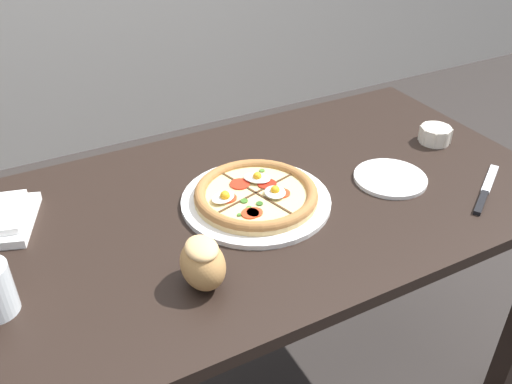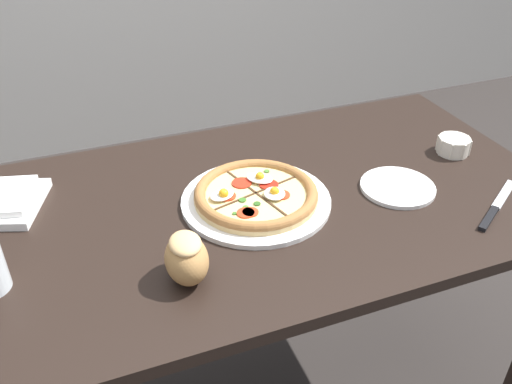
{
  "view_description": "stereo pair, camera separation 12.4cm",
  "coord_description": "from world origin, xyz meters",
  "px_view_note": "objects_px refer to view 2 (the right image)",
  "views": [
    {
      "loc": [
        -0.44,
        -0.93,
        1.47
      ],
      "look_at": [
        0.05,
        -0.01,
        0.78
      ],
      "focal_mm": 38.0,
      "sensor_mm": 36.0,
      "label": 1
    },
    {
      "loc": [
        -0.32,
        -0.98,
        1.47
      ],
      "look_at": [
        0.05,
        -0.01,
        0.78
      ],
      "focal_mm": 38.0,
      "sensor_mm": 36.0,
      "label": 2
    }
  ],
  "objects_px": {
    "ramekin_bowl": "(454,145)",
    "knife_main": "(497,205)",
    "pizza": "(256,196)",
    "side_saucer": "(398,187)",
    "dining_table": "(235,238)",
    "bread_piece_near": "(186,257)"
  },
  "relations": [
    {
      "from": "dining_table",
      "to": "ramekin_bowl",
      "type": "relative_size",
      "value": 17.52
    },
    {
      "from": "ramekin_bowl",
      "to": "knife_main",
      "type": "xyz_separation_m",
      "value": [
        -0.06,
        -0.24,
        -0.02
      ]
    },
    {
      "from": "knife_main",
      "to": "side_saucer",
      "type": "height_order",
      "value": "same"
    },
    {
      "from": "ramekin_bowl",
      "to": "knife_main",
      "type": "distance_m",
      "value": 0.25
    },
    {
      "from": "ramekin_bowl",
      "to": "knife_main",
      "type": "height_order",
      "value": "ramekin_bowl"
    },
    {
      "from": "pizza",
      "to": "side_saucer",
      "type": "distance_m",
      "value": 0.35
    },
    {
      "from": "dining_table",
      "to": "side_saucer",
      "type": "xyz_separation_m",
      "value": [
        0.39,
        -0.08,
        0.1
      ]
    },
    {
      "from": "pizza",
      "to": "bread_piece_near",
      "type": "relative_size",
      "value": 3.07
    },
    {
      "from": "pizza",
      "to": "side_saucer",
      "type": "height_order",
      "value": "pizza"
    },
    {
      "from": "dining_table",
      "to": "pizza",
      "type": "distance_m",
      "value": 0.13
    },
    {
      "from": "bread_piece_near",
      "to": "side_saucer",
      "type": "height_order",
      "value": "bread_piece_near"
    },
    {
      "from": "dining_table",
      "to": "knife_main",
      "type": "relative_size",
      "value": 7.39
    },
    {
      "from": "bread_piece_near",
      "to": "side_saucer",
      "type": "relative_size",
      "value": 0.63
    },
    {
      "from": "dining_table",
      "to": "pizza",
      "type": "relative_size",
      "value": 4.48
    },
    {
      "from": "dining_table",
      "to": "bread_piece_near",
      "type": "relative_size",
      "value": 13.74
    },
    {
      "from": "ramekin_bowl",
      "to": "bread_piece_near",
      "type": "relative_size",
      "value": 0.78
    },
    {
      "from": "knife_main",
      "to": "bread_piece_near",
      "type": "bearing_deg",
      "value": 145.51
    },
    {
      "from": "ramekin_bowl",
      "to": "bread_piece_near",
      "type": "height_order",
      "value": "bread_piece_near"
    },
    {
      "from": "side_saucer",
      "to": "bread_piece_near",
      "type": "bearing_deg",
      "value": -167.44
    },
    {
      "from": "ramekin_bowl",
      "to": "bread_piece_near",
      "type": "xyz_separation_m",
      "value": [
        -0.79,
        -0.22,
        0.03
      ]
    },
    {
      "from": "dining_table",
      "to": "knife_main",
      "type": "bearing_deg",
      "value": -21.71
    },
    {
      "from": "dining_table",
      "to": "ramekin_bowl",
      "type": "xyz_separation_m",
      "value": [
        0.63,
        0.02,
        0.12
      ]
    }
  ]
}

